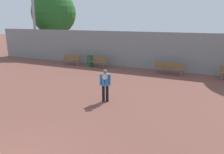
# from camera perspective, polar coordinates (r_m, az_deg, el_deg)

# --- Properties ---
(tennis_player) EXTENTS (0.51, 0.49, 1.61)m
(tennis_player) POSITION_cam_1_polar(r_m,az_deg,el_deg) (10.57, -1.79, -1.82)
(tennis_player) COLOR black
(tennis_player) RESTS_ON ground_plane
(bench_courtside_near) EXTENTS (1.67, 0.40, 0.88)m
(bench_courtside_near) POSITION_cam_1_polar(r_m,az_deg,el_deg) (20.01, -10.65, 4.77)
(bench_courtside_near) COLOR brown
(bench_courtside_near) RESTS_ON ground_plane
(bench_courtside_far) EXTENTS (1.86, 0.40, 0.88)m
(bench_courtside_far) POSITION_cam_1_polar(r_m,az_deg,el_deg) (18.65, -4.09, 4.28)
(bench_courtside_far) COLOR brown
(bench_courtside_far) RESTS_ON ground_plane
(bench_adjacent_court) EXTENTS (2.15, 0.40, 0.88)m
(bench_adjacent_court) POSITION_cam_1_polar(r_m,az_deg,el_deg) (16.65, 14.71, 2.58)
(bench_adjacent_court) COLOR brown
(bench_adjacent_court) RESTS_ON ground_plane
(trash_bin) EXTENTS (0.59, 0.59, 0.94)m
(trash_bin) POSITION_cam_1_polar(r_m,az_deg,el_deg) (19.08, -5.75, 4.24)
(trash_bin) COLOR #235B33
(trash_bin) RESTS_ON ground_plane
(back_fence) EXTENTS (31.35, 0.06, 3.00)m
(back_fence) POSITION_cam_1_polar(r_m,az_deg,el_deg) (17.97, 8.63, 6.83)
(back_fence) COLOR gray
(back_fence) RESTS_ON ground_plane
(tree_green_tall) EXTENTS (5.05, 5.05, 7.22)m
(tree_green_tall) POSITION_cam_1_polar(r_m,az_deg,el_deg) (27.11, -14.94, 15.86)
(tree_green_tall) COLOR brown
(tree_green_tall) RESTS_ON ground_plane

